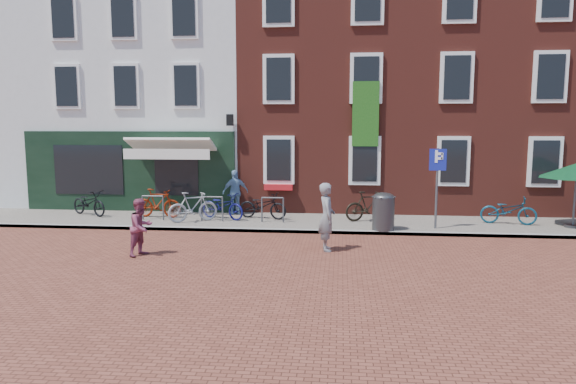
# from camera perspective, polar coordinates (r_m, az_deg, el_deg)

# --- Properties ---
(ground) EXTENTS (80.00, 80.00, 0.00)m
(ground) POSITION_cam_1_polar(r_m,az_deg,el_deg) (16.02, -4.01, -4.40)
(ground) COLOR brown
(sidewalk) EXTENTS (24.00, 3.00, 0.10)m
(sidewalk) POSITION_cam_1_polar(r_m,az_deg,el_deg) (17.33, 0.09, -3.30)
(sidewalk) COLOR slate
(sidewalk) RESTS_ON ground
(building_stucco) EXTENTS (8.00, 8.00, 9.00)m
(building_stucco) POSITION_cam_1_polar(r_m,az_deg,el_deg) (23.75, -13.32, 10.20)
(building_stucco) COLOR silver
(building_stucco) RESTS_ON ground
(building_brick_mid) EXTENTS (6.00, 8.00, 10.00)m
(building_brick_mid) POSITION_cam_1_polar(r_m,az_deg,el_deg) (22.52, 4.10, 11.81)
(building_brick_mid) COLOR maroon
(building_brick_mid) RESTS_ON ground
(building_brick_right) EXTENTS (6.00, 8.00, 10.00)m
(building_brick_right) POSITION_cam_1_polar(r_m,az_deg,el_deg) (23.13, 19.44, 11.30)
(building_brick_right) COLOR maroon
(building_brick_right) RESTS_ON ground
(filler_left) EXTENTS (7.00, 8.00, 9.00)m
(filler_left) POSITION_cam_1_polar(r_m,az_deg,el_deg) (27.13, -28.67, 9.13)
(filler_left) COLOR silver
(filler_left) RESTS_ON ground
(litter_bin) EXTENTS (0.66, 0.66, 1.21)m
(litter_bin) POSITION_cam_1_polar(r_m,az_deg,el_deg) (16.00, 10.31, -1.87)
(litter_bin) COLOR #3A3A3D
(litter_bin) RESTS_ON sidewalk
(parking_sign) EXTENTS (0.50, 0.08, 2.45)m
(parking_sign) POSITION_cam_1_polar(r_m,az_deg,el_deg) (16.47, 15.88, 1.93)
(parking_sign) COLOR #4C4C4F
(parking_sign) RESTS_ON sidewalk
(woman) EXTENTS (0.52, 0.70, 1.77)m
(woman) POSITION_cam_1_polar(r_m,az_deg,el_deg) (13.63, 4.22, -2.71)
(woman) COLOR slate
(woman) RESTS_ON ground
(boy) EXTENTS (0.78, 0.86, 1.44)m
(boy) POSITION_cam_1_polar(r_m,az_deg,el_deg) (13.62, -15.63, -3.68)
(boy) COLOR #863750
(boy) RESTS_ON ground
(cafe_person) EXTENTS (0.99, 0.74, 1.57)m
(cafe_person) POSITION_cam_1_polar(r_m,az_deg,el_deg) (18.57, -5.72, -0.01)
(cafe_person) COLOR #7195BB
(cafe_person) RESTS_ON sidewalk
(bicycle_0) EXTENTS (1.76, 1.30, 0.89)m
(bicycle_0) POSITION_cam_1_polar(r_m,az_deg,el_deg) (19.54, -20.77, -1.10)
(bicycle_0) COLOR black
(bicycle_0) RESTS_ON sidewalk
(bicycle_1) EXTENTS (1.67, 0.61, 0.98)m
(bicycle_1) POSITION_cam_1_polar(r_m,az_deg,el_deg) (18.39, -13.92, -1.19)
(bicycle_1) COLOR #641705
(bicycle_1) RESTS_ON sidewalk
(bicycle_2) EXTENTS (1.77, 1.25, 0.89)m
(bicycle_2) POSITION_cam_1_polar(r_m,az_deg,el_deg) (17.72, -7.10, -1.50)
(bicycle_2) COLOR #0E0E4F
(bicycle_2) RESTS_ON sidewalk
(bicycle_3) EXTENTS (1.64, 1.23, 0.98)m
(bicycle_3) POSITION_cam_1_polar(r_m,az_deg,el_deg) (17.35, -10.27, -1.60)
(bicycle_3) COLOR gray
(bicycle_3) RESTS_ON sidewalk
(bicycle_4) EXTENTS (1.78, 0.98, 0.89)m
(bicycle_4) POSITION_cam_1_polar(r_m,az_deg,el_deg) (17.66, -2.76, -1.48)
(bicycle_4) COLOR black
(bicycle_4) RESTS_ON sidewalk
(bicycle_5) EXTENTS (1.69, 1.03, 0.98)m
(bicycle_5) POSITION_cam_1_polar(r_m,az_deg,el_deg) (17.44, 8.74, -1.51)
(bicycle_5) COLOR black
(bicycle_5) RESTS_ON sidewalk
(bicycle_6) EXTENTS (1.77, 0.95, 0.89)m
(bicycle_6) POSITION_cam_1_polar(r_m,az_deg,el_deg) (18.10, 22.79, -1.85)
(bicycle_6) COLOR #0B3A50
(bicycle_6) RESTS_ON sidewalk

